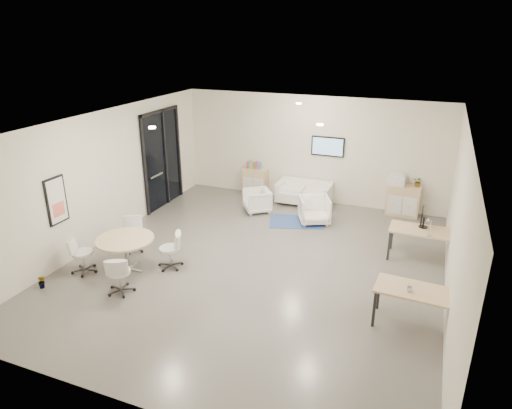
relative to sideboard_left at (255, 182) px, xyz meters
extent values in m
cube|color=#5E5A55|center=(1.73, -4.27, -0.83)|extent=(8.00, 9.00, 0.80)
cube|color=white|center=(1.73, -4.27, 3.17)|extent=(8.00, 9.00, 0.80)
cube|color=silver|center=(1.73, 0.63, 1.17)|extent=(8.00, 0.80, 3.20)
cube|color=silver|center=(1.73, -9.17, 1.17)|extent=(8.00, 0.80, 3.20)
cube|color=silver|center=(-2.67, -4.27, 1.17)|extent=(0.80, 9.00, 3.20)
cube|color=silver|center=(6.13, -4.27, 1.17)|extent=(0.80, 9.00, 3.20)
cube|color=black|center=(-2.23, -1.77, 0.99)|extent=(0.02, 1.90, 2.85)
cube|color=black|center=(-2.21, -1.77, 2.38)|extent=(0.06, 1.90, 0.08)
cube|color=black|center=(-2.21, -2.68, 0.99)|extent=(0.06, 0.08, 2.85)
cube|color=black|center=(-2.21, -0.86, 0.99)|extent=(0.06, 0.08, 2.85)
cube|color=black|center=(-2.21, -1.62, 0.99)|extent=(0.06, 0.07, 2.85)
cube|color=#B2B2B7|center=(-2.17, -2.22, 0.62)|extent=(0.04, 0.60, 0.05)
cube|color=black|center=(-2.25, -5.87, 1.12)|extent=(0.04, 0.54, 1.04)
cube|color=white|center=(-2.23, -5.87, 1.12)|extent=(0.01, 0.46, 0.96)
cube|color=#EF6C60|center=(-2.22, -5.87, 0.92)|extent=(0.01, 0.32, 0.30)
cube|color=black|center=(2.23, 0.19, 1.32)|extent=(0.98, 0.05, 0.58)
cube|color=#7FAADB|center=(2.23, 0.17, 1.32)|extent=(0.90, 0.01, 0.50)
cylinder|color=#FFEAC6|center=(-0.07, -5.27, 2.75)|extent=(0.14, 0.14, 0.03)
cylinder|color=#FFEAC6|center=(2.93, -3.77, 2.75)|extent=(0.14, 0.14, 0.03)
cylinder|color=#FFEAC6|center=(1.73, -1.27, 2.75)|extent=(0.14, 0.14, 0.03)
cube|color=tan|center=(0.00, 0.00, 0.00)|extent=(0.77, 0.39, 0.87)
cube|color=silver|center=(-0.18, -0.20, -0.09)|extent=(0.32, 0.02, 0.52)
cube|color=silver|center=(0.18, -0.20, -0.09)|extent=(0.32, 0.02, 0.52)
cube|color=tan|center=(4.52, -0.01, 0.01)|extent=(0.89, 0.42, 0.89)
cube|color=silver|center=(4.32, -0.23, -0.08)|extent=(0.37, 0.02, 0.54)
cube|color=silver|center=(4.73, -0.23, -0.08)|extent=(0.37, 0.02, 0.54)
cube|color=red|center=(-0.24, 0.00, 0.55)|extent=(0.04, 0.14, 0.22)
cube|color=#337FCC|center=(-0.18, 0.00, 0.55)|extent=(0.04, 0.14, 0.22)
cube|color=gold|center=(-0.13, 0.00, 0.55)|extent=(0.04, 0.14, 0.22)
cube|color=#4CB24C|center=(-0.07, 0.00, 0.55)|extent=(0.04, 0.14, 0.22)
cube|color=#CC6619|center=(-0.01, 0.00, 0.55)|extent=(0.04, 0.14, 0.22)
cube|color=purple|center=(0.05, 0.00, 0.55)|extent=(0.04, 0.14, 0.22)
cube|color=#E54C7F|center=(0.11, 0.00, 0.55)|extent=(0.04, 0.14, 0.22)
cube|color=teal|center=(0.16, 0.00, 0.55)|extent=(0.04, 0.14, 0.22)
cube|color=white|center=(4.30, -0.01, 0.59)|extent=(0.47, 0.40, 0.26)
cube|color=white|center=(4.30, -0.01, 0.75)|extent=(0.35, 0.30, 0.06)
cube|color=white|center=(1.68, -0.22, -0.18)|extent=(1.61, 0.81, 0.30)
cube|color=white|center=(1.68, 0.09, 0.12)|extent=(1.61, 0.19, 0.30)
cube|color=white|center=(0.95, -0.22, -0.03)|extent=(0.14, 0.80, 0.60)
cube|color=white|center=(2.41, -0.22, -0.03)|extent=(0.14, 0.80, 0.60)
cube|color=#2D4E8A|center=(1.87, -1.61, -0.43)|extent=(1.67, 1.36, 0.01)
imported|color=white|center=(0.57, -1.29, -0.07)|extent=(0.95, 0.96, 0.73)
imported|color=white|center=(2.33, -1.48, -0.03)|extent=(1.03, 1.00, 0.81)
cube|color=tan|center=(5.14, -2.64, 0.29)|extent=(1.43, 0.72, 0.04)
cube|color=black|center=(4.48, -2.95, -0.08)|extent=(0.05, 0.05, 0.70)
cube|color=black|center=(5.80, -2.95, -0.08)|extent=(0.05, 0.05, 0.70)
cube|color=black|center=(4.48, -2.34, -0.08)|extent=(0.05, 0.05, 0.70)
cube|color=black|center=(5.80, -2.34, -0.08)|extent=(0.05, 0.05, 0.70)
cube|color=tan|center=(5.18, -5.33, 0.27)|extent=(1.44, 0.79, 0.04)
cube|color=black|center=(4.53, -5.63, -0.09)|extent=(0.05, 0.05, 0.69)
cube|color=black|center=(5.83, -5.63, -0.09)|extent=(0.05, 0.05, 0.69)
cube|color=black|center=(4.53, -5.03, -0.09)|extent=(0.05, 0.05, 0.69)
cube|color=black|center=(5.83, -5.03, -0.09)|extent=(0.05, 0.05, 0.69)
cylinder|color=black|center=(5.14, -2.49, 0.32)|extent=(0.20, 0.20, 0.02)
cube|color=black|center=(5.14, -2.49, 0.44)|extent=(0.04, 0.03, 0.24)
cube|color=black|center=(5.09, -2.49, 0.59)|extent=(0.03, 0.50, 0.32)
cylinder|color=tan|center=(-0.82, -5.54, 0.30)|extent=(1.24, 1.24, 0.04)
cylinder|color=#B2B2B7|center=(-0.82, -5.54, -0.08)|extent=(0.10, 0.10, 0.71)
cube|color=#B2B2B7|center=(-0.82, -5.54, -0.42)|extent=(0.72, 0.06, 0.03)
cube|color=#B2B2B7|center=(-0.82, -5.54, -0.42)|extent=(0.06, 0.72, 0.03)
imported|color=#3F7F3F|center=(4.86, 0.01, 0.57)|extent=(0.35, 0.37, 0.22)
imported|color=#3F7F3F|center=(-1.97, -6.85, -0.37)|extent=(0.19, 0.31, 0.13)
imported|color=white|center=(5.06, -5.43, 0.35)|extent=(0.13, 0.12, 0.11)
camera|label=1|loc=(5.12, -12.78, 4.57)|focal=32.00mm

